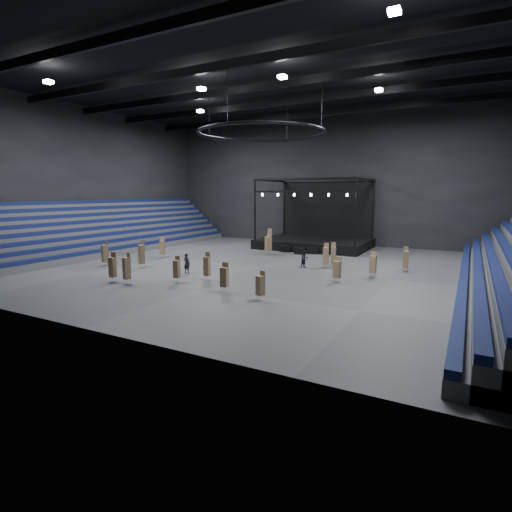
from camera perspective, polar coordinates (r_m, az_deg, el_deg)
The scene contains 31 objects.
floor at distance 40.15m, azimuth 0.70°, elevation -1.52°, with size 50.00×50.00×0.00m, color #444446.
ceiling at distance 40.88m, azimuth 0.76°, elevation 24.13°, with size 50.00×42.00×0.20m, color black.
wall_back at distance 58.91m, azimuth 10.39°, elevation 10.50°, with size 50.00×0.20×18.00m, color black.
wall_front at distance 23.07m, azimuth -24.82°, elevation 12.29°, with size 50.00×0.20×18.00m, color black.
wall_left at distance 55.67m, azimuth -23.11°, elevation 10.02°, with size 0.20×42.00×18.00m, color black.
bleachers_left at distance 54.35m, azimuth -21.28°, elevation 2.48°, with size 7.20×40.00×6.40m.
stage at distance 54.70m, azimuth 8.62°, elevation 2.74°, with size 14.00×10.00×9.20m.
truss_ring at distance 39.87m, azimuth 0.74°, elevation 17.18°, with size 12.30×12.30×5.15m.
roof_girders at distance 40.67m, azimuth 0.75°, elevation 23.04°, with size 49.00×30.35×0.70m.
floodlights at distance 37.14m, azimuth -2.36°, elevation 23.44°, with size 28.60×16.60×0.25m.
flight_case_left at distance 50.02m, azimuth 4.22°, elevation 1.01°, with size 1.18×0.59×0.79m, color black.
flight_case_mid at distance 48.37m, azimuth 6.23°, elevation 0.70°, with size 1.16×0.58×0.77m, color black.
flight_case_right at distance 48.86m, azimuth 8.12°, elevation 0.78°, with size 1.25×0.62×0.83m, color black.
chair_stack_0 at distance 33.46m, azimuth 11.53°, elevation -1.83°, with size 0.63×0.63×2.15m.
chair_stack_1 at distance 46.51m, azimuth -13.24°, elevation 1.25°, with size 0.62×0.62×2.43m.
chair_stack_2 at distance 33.99m, azimuth -17.98°, elevation -1.61°, with size 0.63×0.63×2.59m.
chair_stack_3 at distance 47.22m, azimuth 1.67°, elevation 1.75°, with size 0.64×0.64×2.68m.
chair_stack_4 at distance 34.04m, azimuth -7.02°, elevation -1.40°, with size 0.53×0.53×2.39m.
chair_stack_5 at distance 43.00m, azimuth -20.77°, elevation 0.40°, with size 0.70×0.70×2.56m.
chair_stack_6 at distance 39.57m, azimuth 9.94°, elevation 0.09°, with size 0.56×0.56×2.51m.
chair_stack_7 at distance 40.85m, azimuth -16.03°, elevation 0.28°, with size 0.57×0.57×2.75m.
chair_stack_8 at distance 48.19m, azimuth 1.95°, elevation 2.12°, with size 0.68×0.68×3.08m.
chair_stack_9 at distance 35.21m, azimuth -19.80°, elevation -1.45°, with size 0.54×0.54×2.48m.
chair_stack_10 at distance 36.11m, azimuth 16.37°, elevation -1.08°, with size 0.56×0.56×2.33m.
chair_stack_11 at distance 33.69m, azimuth -11.26°, elevation -1.77°, with size 0.53×0.53×2.17m.
chair_stack_12 at distance 40.18m, azimuth 20.61°, elevation -0.35°, with size 0.57×0.57×2.34m.
chair_stack_13 at distance 29.76m, azimuth -4.53°, elevation -2.94°, with size 0.59×0.59×2.24m.
chair_stack_14 at distance 27.37m, azimuth 0.65°, elevation -4.16°, with size 0.63×0.63×2.08m.
chair_stack_15 at distance 40.12m, azimuth 10.99°, elevation 0.18°, with size 0.60×0.60×2.53m.
man_center at distance 37.26m, azimuth -9.87°, elevation -1.04°, with size 0.68×0.44×1.86m, color black.
crew_member at distance 39.55m, azimuth 6.97°, elevation -0.41°, with size 0.88×0.69×1.82m, color black.
Camera 1 is at (18.27, -34.98, 7.37)m, focal length 28.00 mm.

